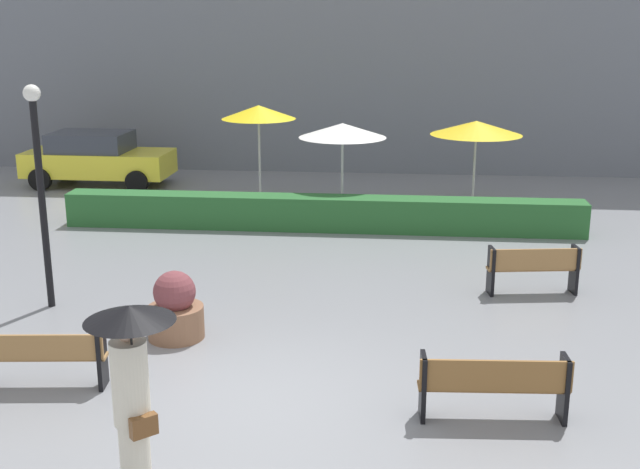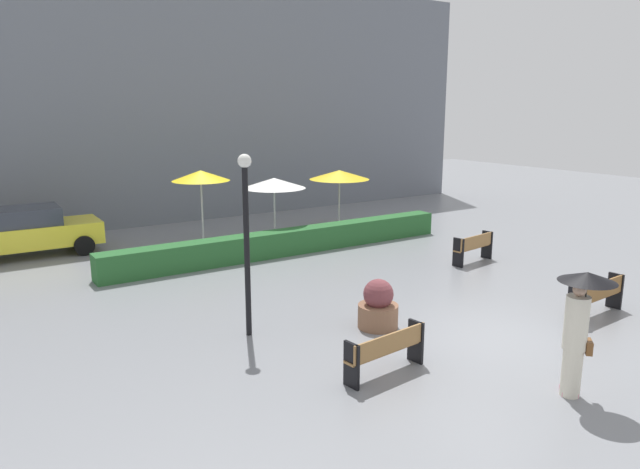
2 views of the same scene
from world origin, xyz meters
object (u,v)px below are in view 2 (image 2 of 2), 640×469
object	(u,v)px
patio_umbrella_yellow	(201,176)
planter_pot	(378,307)
patio_umbrella_white	(274,183)
patio_umbrella_yellow_far	(339,175)
bench_near_left	(387,349)
bench_near_right	(598,295)
bench_far_right	(474,246)
parked_car	(28,231)
lamp_post	(246,226)
pedestrian_with_umbrella	(579,319)

from	to	relation	value
patio_umbrella_yellow	planter_pot	bearing A→B (deg)	-88.66
patio_umbrella_white	patio_umbrella_yellow_far	size ratio (longest dim) A/B	1.00
bench_near_left	bench_near_right	xyz separation A→B (m)	(5.95, -0.33, 0.02)
bench_near_left	patio_umbrella_white	distance (m)	10.75
bench_far_right	parked_car	world-z (taller)	parked_car
bench_near_right	patio_umbrella_white	distance (m)	10.85
bench_far_right	lamp_post	bearing A→B (deg)	-170.41
lamp_post	patio_umbrella_yellow	world-z (taller)	lamp_post
patio_umbrella_white	parked_car	world-z (taller)	patio_umbrella_white
parked_car	bench_far_right	bearing A→B (deg)	-37.05
parked_car	pedestrian_with_umbrella	bearing A→B (deg)	-68.21
planter_pot	lamp_post	bearing A→B (deg)	155.28
patio_umbrella_white	planter_pot	bearing A→B (deg)	-103.94
bench_near_right	pedestrian_with_umbrella	bearing A→B (deg)	-152.91
bench_near_left	bench_near_right	distance (m)	5.96
bench_far_right	planter_pot	size ratio (longest dim) A/B	1.54
bench_near_right	planter_pot	world-z (taller)	planter_pot
planter_pot	patio_umbrella_yellow_far	xyz separation A→B (m)	(5.35, 9.00, 1.65)
bench_near_right	parked_car	bearing A→B (deg)	126.93
planter_pot	bench_far_right	bearing A→B (deg)	23.79
pedestrian_with_umbrella	bench_near_right	bearing A→B (deg)	27.09
bench_far_right	pedestrian_with_umbrella	xyz separation A→B (m)	(-5.12, -6.79, 0.83)
pedestrian_with_umbrella	patio_umbrella_white	size ratio (longest dim) A/B	0.93
lamp_post	patio_umbrella_white	world-z (taller)	lamp_post
lamp_post	planter_pot	bearing A→B (deg)	-24.72
bench_far_right	patio_umbrella_yellow_far	distance (m)	6.63
planter_pot	patio_umbrella_white	bearing A→B (deg)	76.06
patio_umbrella_white	bench_near_left	bearing A→B (deg)	-108.48
patio_umbrella_white	patio_umbrella_yellow_far	distance (m)	3.41
patio_umbrella_yellow	bench_near_left	bearing A→B (deg)	-95.79
bench_near_left	planter_pot	distance (m)	2.31
planter_pot	patio_umbrella_white	size ratio (longest dim) A/B	0.47
patio_umbrella_yellow_far	parked_car	distance (m)	10.97
planter_pot	patio_umbrella_white	xyz separation A→B (m)	(2.03, 8.19, 1.66)
pedestrian_with_umbrella	parked_car	world-z (taller)	pedestrian_with_umbrella
bench_far_right	bench_near_right	size ratio (longest dim) A/B	0.89
planter_pot	parked_car	bearing A→B (deg)	115.85
patio_umbrella_yellow_far	parked_car	xyz separation A→B (m)	(-10.70, 2.05, -1.30)
bench_near_left	lamp_post	size ratio (longest dim) A/B	0.47
bench_far_right	pedestrian_with_umbrella	bearing A→B (deg)	-127.01
planter_pot	patio_umbrella_yellow_far	bearing A→B (deg)	59.27
bench_near_left	pedestrian_with_umbrella	bearing A→B (deg)	-48.12
bench_far_right	planter_pot	xyz separation A→B (m)	(-5.86, -2.58, -0.06)
bench_far_right	patio_umbrella_white	xyz separation A→B (m)	(-3.83, 5.61, 1.60)
bench_near_left	planter_pot	xyz separation A→B (m)	(1.33, 1.89, -0.02)
planter_pot	lamp_post	distance (m)	3.36
bench_far_right	planter_pot	distance (m)	6.40
bench_near_right	patio_umbrella_yellow_far	distance (m)	11.36
pedestrian_with_umbrella	patio_umbrella_yellow	distance (m)	13.45
bench_near_left	patio_umbrella_yellow_far	xyz separation A→B (m)	(6.68, 10.88, 1.63)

